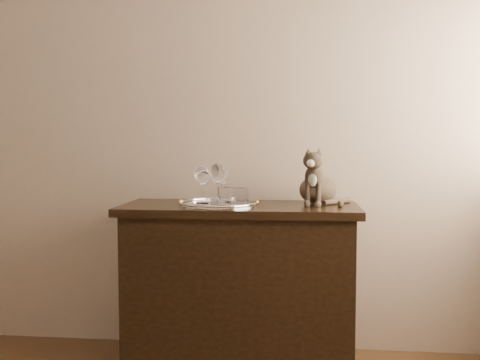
{
  "coord_description": "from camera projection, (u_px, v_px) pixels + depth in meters",
  "views": [
    {
      "loc": [
        0.89,
        -0.75,
        1.17
      ],
      "look_at": [
        0.6,
        1.95,
        0.98
      ],
      "focal_mm": 40.0,
      "sensor_mm": 36.0,
      "label": 1
    }
  ],
  "objects": [
    {
      "name": "wall_back",
      "position": [
        141.0,
        110.0,
        3.05
      ],
      "size": [
        4.0,
        0.1,
        2.7
      ],
      "primitive_type": "cube",
      "color": "#BDA78E",
      "rests_on": "ground"
    },
    {
      "name": "sideboard",
      "position": [
        240.0,
        287.0,
        2.75
      ],
      "size": [
        1.2,
        0.5,
        0.85
      ],
      "primitive_type": null,
      "color": "black",
      "rests_on": "ground"
    },
    {
      "name": "tray",
      "position": [
        219.0,
        204.0,
        2.7
      ],
      "size": [
        0.4,
        0.4,
        0.01
      ],
      "primitive_type": "cylinder",
      "color": "white",
      "rests_on": "sideboard"
    },
    {
      "name": "wine_glass_a",
      "position": [
        201.0,
        184.0,
        2.73
      ],
      "size": [
        0.07,
        0.07,
        0.19
      ],
      "primitive_type": null,
      "color": "white",
      "rests_on": "tray"
    },
    {
      "name": "wine_glass_b",
      "position": [
        222.0,
        185.0,
        2.79
      ],
      "size": [
        0.07,
        0.07,
        0.18
      ],
      "primitive_type": null,
      "color": "silver",
      "rests_on": "tray"
    },
    {
      "name": "wine_glass_c",
      "position": [
        203.0,
        186.0,
        2.71
      ],
      "size": [
        0.07,
        0.07,
        0.17
      ],
      "primitive_type": null,
      "color": "silver",
      "rests_on": "tray"
    },
    {
      "name": "wine_glass_d",
      "position": [
        217.0,
        183.0,
        2.7
      ],
      "size": [
        0.08,
        0.08,
        0.2
      ],
      "primitive_type": null,
      "color": "silver",
      "rests_on": "tray"
    },
    {
      "name": "tumbler_a",
      "position": [
        226.0,
        197.0,
        2.61
      ],
      "size": [
        0.08,
        0.08,
        0.09
      ],
      "primitive_type": "cylinder",
      "color": "white",
      "rests_on": "tray"
    },
    {
      "name": "tumbler_c",
      "position": [
        241.0,
        196.0,
        2.68
      ],
      "size": [
        0.07,
        0.07,
        0.08
      ],
      "primitive_type": "cylinder",
      "color": "silver",
      "rests_on": "tray"
    },
    {
      "name": "cat",
      "position": [
        318.0,
        176.0,
        2.75
      ],
      "size": [
        0.35,
        0.34,
        0.29
      ],
      "primitive_type": null,
      "rotation": [
        0.0,
        0.0,
        -0.28
      ],
      "color": "#493D2B",
      "rests_on": "sideboard"
    }
  ]
}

